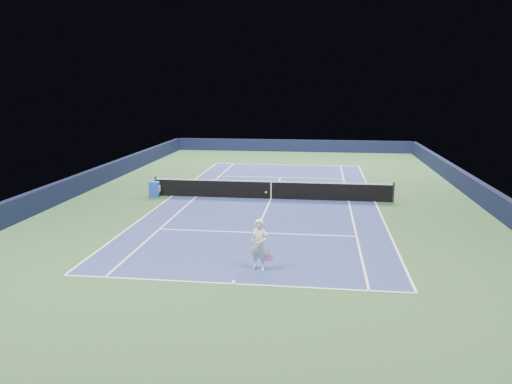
# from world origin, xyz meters

# --- Properties ---
(ground) EXTENTS (40.00, 40.00, 0.00)m
(ground) POSITION_xyz_m (0.00, 0.00, 0.00)
(ground) COLOR #294A28
(ground) RESTS_ON ground
(wall_far) EXTENTS (22.00, 0.35, 1.10)m
(wall_far) POSITION_xyz_m (0.00, 19.82, 0.55)
(wall_far) COLOR black
(wall_far) RESTS_ON ground
(wall_right) EXTENTS (0.35, 40.00, 1.10)m
(wall_right) POSITION_xyz_m (10.82, 0.00, 0.55)
(wall_right) COLOR black
(wall_right) RESTS_ON ground
(wall_left) EXTENTS (0.35, 40.00, 1.10)m
(wall_left) POSITION_xyz_m (-10.82, 0.00, 0.55)
(wall_left) COLOR black
(wall_left) RESTS_ON ground
(court_surface) EXTENTS (10.97, 23.77, 0.01)m
(court_surface) POSITION_xyz_m (0.00, 0.00, 0.00)
(court_surface) COLOR navy
(court_surface) RESTS_ON ground
(baseline_far) EXTENTS (10.97, 0.08, 0.00)m
(baseline_far) POSITION_xyz_m (0.00, 11.88, 0.01)
(baseline_far) COLOR white
(baseline_far) RESTS_ON ground
(baseline_near) EXTENTS (10.97, 0.08, 0.00)m
(baseline_near) POSITION_xyz_m (0.00, -11.88, 0.01)
(baseline_near) COLOR white
(baseline_near) RESTS_ON ground
(sideline_doubles_right) EXTENTS (0.08, 23.77, 0.00)m
(sideline_doubles_right) POSITION_xyz_m (5.49, 0.00, 0.01)
(sideline_doubles_right) COLOR white
(sideline_doubles_right) RESTS_ON ground
(sideline_doubles_left) EXTENTS (0.08, 23.77, 0.00)m
(sideline_doubles_left) POSITION_xyz_m (-5.49, 0.00, 0.01)
(sideline_doubles_left) COLOR white
(sideline_doubles_left) RESTS_ON ground
(sideline_singles_right) EXTENTS (0.08, 23.77, 0.00)m
(sideline_singles_right) POSITION_xyz_m (4.12, 0.00, 0.01)
(sideline_singles_right) COLOR white
(sideline_singles_right) RESTS_ON ground
(sideline_singles_left) EXTENTS (0.08, 23.77, 0.00)m
(sideline_singles_left) POSITION_xyz_m (-4.12, 0.00, 0.01)
(sideline_singles_left) COLOR white
(sideline_singles_left) RESTS_ON ground
(service_line_far) EXTENTS (8.23, 0.08, 0.00)m
(service_line_far) POSITION_xyz_m (0.00, 6.40, 0.01)
(service_line_far) COLOR white
(service_line_far) RESTS_ON ground
(service_line_near) EXTENTS (8.23, 0.08, 0.00)m
(service_line_near) POSITION_xyz_m (0.00, -6.40, 0.01)
(service_line_near) COLOR white
(service_line_near) RESTS_ON ground
(center_service_line) EXTENTS (0.08, 12.80, 0.00)m
(center_service_line) POSITION_xyz_m (0.00, 0.00, 0.01)
(center_service_line) COLOR white
(center_service_line) RESTS_ON ground
(center_mark_far) EXTENTS (0.08, 0.30, 0.00)m
(center_mark_far) POSITION_xyz_m (0.00, 11.73, 0.01)
(center_mark_far) COLOR white
(center_mark_far) RESTS_ON ground
(center_mark_near) EXTENTS (0.08, 0.30, 0.00)m
(center_mark_near) POSITION_xyz_m (0.00, -11.73, 0.01)
(center_mark_near) COLOR white
(center_mark_near) RESTS_ON ground
(tennis_net) EXTENTS (12.90, 0.10, 1.07)m
(tennis_net) POSITION_xyz_m (0.00, 0.00, 0.50)
(tennis_net) COLOR black
(tennis_net) RESTS_ON ground
(sponsor_cube) EXTENTS (0.59, 0.51, 0.84)m
(sponsor_cube) POSITION_xyz_m (-6.40, -0.26, 0.42)
(sponsor_cube) COLOR blue
(sponsor_cube) RESTS_ON ground
(tennis_player) EXTENTS (0.83, 1.32, 2.44)m
(tennis_player) POSITION_xyz_m (0.67, -10.55, 0.86)
(tennis_player) COLOR white
(tennis_player) RESTS_ON ground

